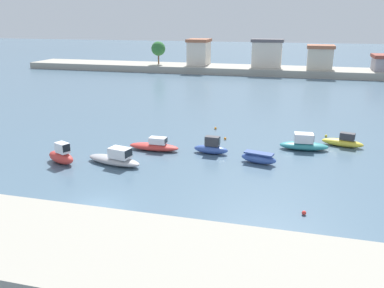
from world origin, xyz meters
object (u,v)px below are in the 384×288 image
at_px(moored_boat_2, 155,146).
at_px(mooring_buoy_3, 304,213).
at_px(moored_boat_0, 61,156).
at_px(mooring_buoy_2, 216,128).
at_px(moored_boat_1, 115,159).
at_px(moored_boat_5, 304,144).
at_px(moored_boat_4, 259,158).
at_px(mooring_buoy_1, 326,136).
at_px(mooring_buoy_4, 225,138).
at_px(moored_boat_3, 211,147).
at_px(moored_boat_6, 343,142).

distance_m(moored_boat_2, mooring_buoy_3, 17.73).
bearing_deg(moored_boat_0, mooring_buoy_2, 77.75).
bearing_deg(moored_boat_2, moored_boat_1, -113.24).
bearing_deg(mooring_buoy_2, moored_boat_5, -27.19).
height_order(moored_boat_2, moored_boat_4, moored_boat_2).
relative_size(moored_boat_4, mooring_buoy_1, 11.88).
bearing_deg(moored_boat_5, moored_boat_1, -156.05).
relative_size(moored_boat_5, mooring_buoy_4, 17.43).
bearing_deg(moored_boat_3, moored_boat_6, 27.46).
bearing_deg(moored_boat_3, moored_boat_4, -15.15).
xyz_separation_m(moored_boat_6, mooring_buoy_1, (-1.50, 3.03, -0.36)).
bearing_deg(moored_boat_1, mooring_buoy_2, 77.76).
bearing_deg(moored_boat_1, mooring_buoy_3, -6.79).
relative_size(moored_boat_2, moored_boat_5, 1.05).
height_order(moored_boat_0, moored_boat_1, moored_boat_0).
distance_m(mooring_buoy_1, mooring_buoy_4, 11.30).
relative_size(moored_boat_2, moored_boat_4, 1.50).
height_order(moored_boat_1, moored_boat_2, moored_boat_1).
bearing_deg(moored_boat_1, moored_boat_0, -156.65).
relative_size(moored_boat_3, moored_boat_4, 1.01).
relative_size(moored_boat_1, moored_boat_3, 1.66).
relative_size(moored_boat_4, moored_boat_5, 0.70).
distance_m(moored_boat_0, moored_boat_5, 23.38).
bearing_deg(moored_boat_5, moored_boat_2, -168.42).
bearing_deg(mooring_buoy_1, moored_boat_0, -147.98).
bearing_deg(moored_boat_1, mooring_buoy_4, 63.05).
relative_size(moored_boat_0, mooring_buoy_2, 12.25).
distance_m(moored_boat_0, moored_boat_6, 27.83).
height_order(moored_boat_5, mooring_buoy_4, moored_boat_5).
bearing_deg(moored_boat_4, mooring_buoy_4, 136.08).
distance_m(moored_boat_0, mooring_buoy_4, 17.09).
distance_m(mooring_buoy_3, mooring_buoy_4, 17.73).
bearing_deg(moored_boat_3, moored_boat_2, -171.98).
bearing_deg(moored_boat_4, mooring_buoy_1, 70.87).
bearing_deg(moored_boat_5, moored_boat_3, -161.88).
height_order(moored_boat_2, moored_boat_6, moored_boat_6).
relative_size(moored_boat_1, moored_boat_2, 1.12).
distance_m(moored_boat_3, mooring_buoy_2, 8.83).
bearing_deg(moored_boat_4, moored_boat_5, 64.92).
relative_size(moored_boat_0, moored_boat_3, 1.02).
xyz_separation_m(moored_boat_2, moored_boat_5, (14.38, 4.01, 0.14)).
xyz_separation_m(moored_boat_3, mooring_buoy_1, (11.13, 8.70, -0.47)).
distance_m(moored_boat_3, mooring_buoy_4, 4.91).
xyz_separation_m(moored_boat_6, mooring_buoy_4, (-12.13, -0.81, -0.36)).
relative_size(moored_boat_0, mooring_buoy_4, 12.58).
bearing_deg(moored_boat_1, moored_boat_3, 46.18).
xyz_separation_m(moored_boat_0, moored_boat_5, (21.28, 9.66, -0.12)).
xyz_separation_m(moored_boat_1, moored_boat_4, (12.43, 3.59, -0.07)).
height_order(moored_boat_1, mooring_buoy_1, moored_boat_1).
xyz_separation_m(mooring_buoy_3, mooring_buoy_4, (-8.20, 15.71, -0.01)).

